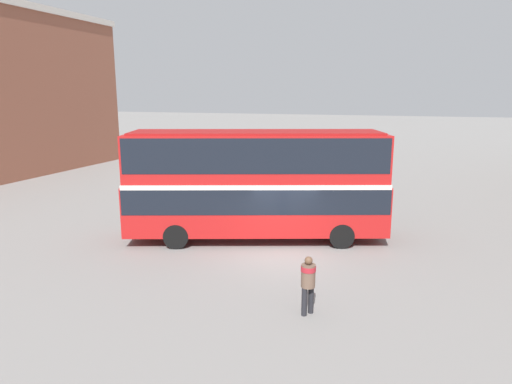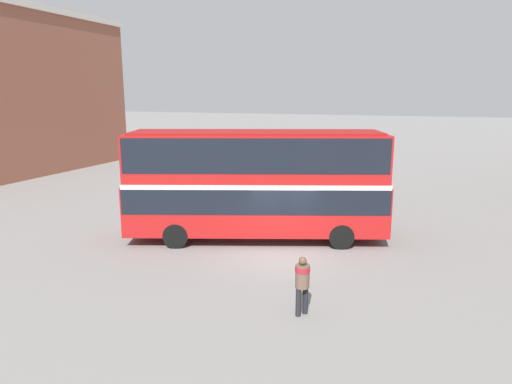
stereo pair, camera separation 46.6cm
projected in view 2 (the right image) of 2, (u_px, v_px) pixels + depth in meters
name	position (u px, v px, depth m)	size (l,w,h in m)	color
ground_plane	(279.00, 256.00, 17.89)	(240.00, 240.00, 0.00)	gray
double_decker_bus	(256.00, 179.00, 19.40)	(11.22, 6.11, 4.72)	red
pedestrian_foreground	(302.00, 280.00, 12.96)	(0.60, 0.60, 1.76)	#232328
parked_car_kerb_near	(194.00, 161.00, 37.82)	(4.18, 1.97, 1.57)	maroon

